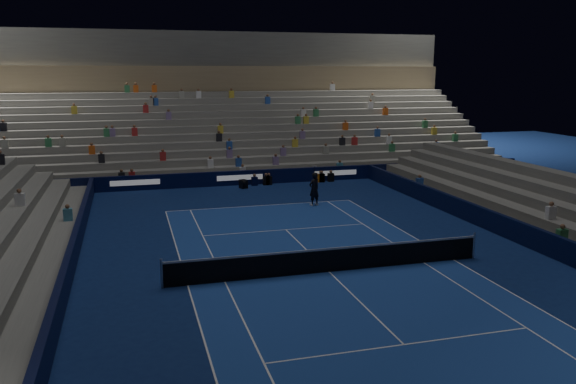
{
  "coord_description": "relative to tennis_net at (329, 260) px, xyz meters",
  "views": [
    {
      "loc": [
        -7.31,
        -20.26,
        7.66
      ],
      "look_at": [
        0.0,
        6.0,
        2.0
      ],
      "focal_mm": 36.05,
      "sensor_mm": 36.0,
      "label": 1
    }
  ],
  "objects": [
    {
      "name": "tennis_player",
      "position": [
        3.01,
        11.12,
        0.48
      ],
      "size": [
        0.85,
        0.72,
        1.96
      ],
      "primitive_type": "imported",
      "rotation": [
        0.0,
        0.0,
        3.56
      ],
      "color": "black",
      "rests_on": "ground"
    },
    {
      "name": "ground",
      "position": [
        0.0,
        0.0,
        -0.5
      ],
      "size": [
        90.0,
        90.0,
        0.0
      ],
      "primitive_type": "plane",
      "color": "#0D1E51",
      "rests_on": "ground"
    },
    {
      "name": "tennis_net",
      "position": [
        0.0,
        0.0,
        0.0
      ],
      "size": [
        12.9,
        0.1,
        1.1
      ],
      "color": "#B2B2B7",
      "rests_on": "ground"
    },
    {
      "name": "sponsor_barrier_east",
      "position": [
        9.7,
        0.0,
        -0.0
      ],
      "size": [
        0.25,
        37.0,
        1.0
      ],
      "primitive_type": "cube",
      "color": "black",
      "rests_on": "ground"
    },
    {
      "name": "broadcast_camera",
      "position": [
        0.03,
        17.31,
        -0.21
      ],
      "size": [
        0.58,
        0.95,
        0.57
      ],
      "color": "black",
      "rests_on": "ground"
    },
    {
      "name": "court_surface",
      "position": [
        0.0,
        0.0,
        -0.5
      ],
      "size": [
        10.97,
        23.77,
        0.01
      ],
      "primitive_type": "cube",
      "color": "navy",
      "rests_on": "ground"
    },
    {
      "name": "grandstand_main",
      "position": [
        0.0,
        27.9,
        2.87
      ],
      "size": [
        44.0,
        15.2,
        11.2
      ],
      "color": "slate",
      "rests_on": "ground"
    },
    {
      "name": "sponsor_barrier_west",
      "position": [
        -9.7,
        0.0,
        -0.0
      ],
      "size": [
        0.25,
        37.0,
        1.0
      ],
      "primitive_type": "cube",
      "color": "black",
      "rests_on": "ground"
    },
    {
      "name": "sponsor_barrier_far",
      "position": [
        0.0,
        18.5,
        -0.0
      ],
      "size": [
        44.0,
        0.25,
        1.0
      ],
      "primitive_type": "cube",
      "color": "black",
      "rests_on": "ground"
    }
  ]
}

